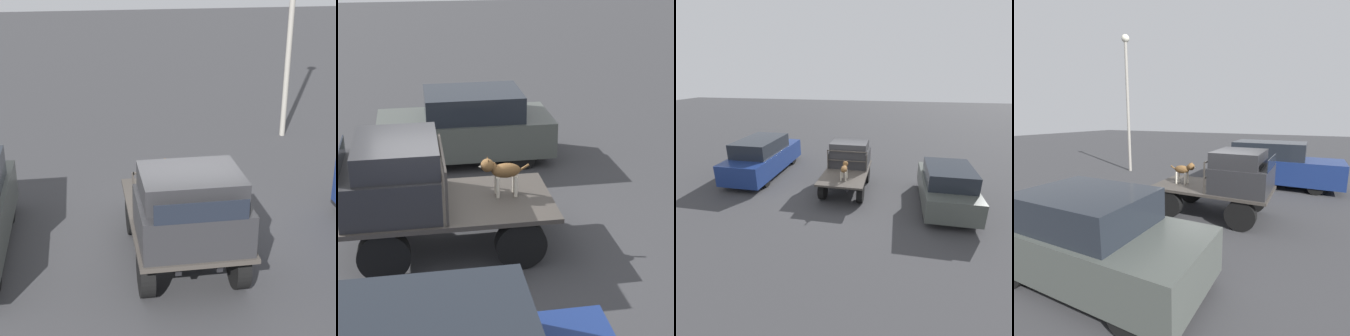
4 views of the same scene
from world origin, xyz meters
The scene contains 5 objects.
ground_plane centered at (0.00, 0.00, 0.00)m, with size 80.00×80.00×0.00m, color #38383A.
flatbed_truck centered at (0.00, 0.00, 0.62)m, with size 3.53×1.91×0.90m.
truck_cab centered at (0.90, 0.00, 1.45)m, with size 1.57×1.79×1.16m.
truck_headboard centered at (0.08, 0.00, 1.49)m, with size 0.04×1.79×0.90m.
dog centered at (-0.90, -0.09, 1.37)m, with size 0.89×0.25×0.72m.
Camera 1 is at (9.03, -1.68, 5.55)m, focal length 60.00 mm.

